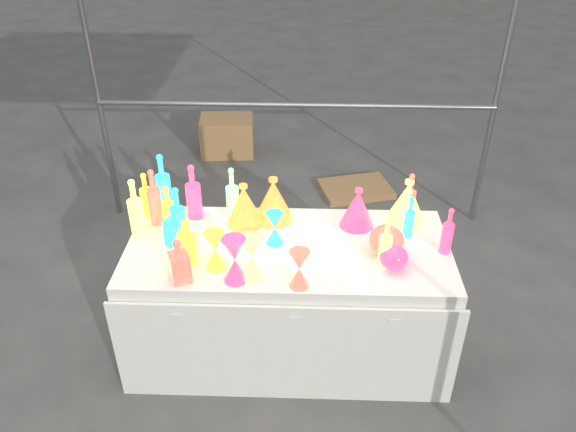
{
  "coord_description": "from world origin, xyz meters",
  "views": [
    {
      "loc": [
        0.09,
        -2.53,
        2.58
      ],
      "look_at": [
        0.0,
        0.0,
        0.95
      ],
      "focal_mm": 35.0,
      "sensor_mm": 36.0,
      "label": 1
    }
  ],
  "objects_px": {
    "hourglass_0": "(299,269)",
    "decanter_0": "(187,241)",
    "bottle_0": "(146,195)",
    "lampshade_0": "(244,204)",
    "cardboard_box_closed": "(227,136)",
    "display_table": "(288,299)"
  },
  "relations": [
    {
      "from": "display_table",
      "to": "bottle_0",
      "type": "xyz_separation_m",
      "value": [
        -0.85,
        0.3,
        0.52
      ]
    },
    {
      "from": "lampshade_0",
      "to": "hourglass_0",
      "type": "bearing_deg",
      "value": -80.39
    },
    {
      "from": "bottle_0",
      "to": "decanter_0",
      "type": "distance_m",
      "value": 0.55
    },
    {
      "from": "cardboard_box_closed",
      "to": "hourglass_0",
      "type": "relative_size",
      "value": 2.51
    },
    {
      "from": "hourglass_0",
      "to": "lampshade_0",
      "type": "height_order",
      "value": "lampshade_0"
    },
    {
      "from": "display_table",
      "to": "bottle_0",
      "type": "bearing_deg",
      "value": 160.31
    },
    {
      "from": "cardboard_box_closed",
      "to": "decanter_0",
      "type": "height_order",
      "value": "decanter_0"
    },
    {
      "from": "display_table",
      "to": "cardboard_box_closed",
      "type": "height_order",
      "value": "display_table"
    },
    {
      "from": "bottle_0",
      "to": "lampshade_0",
      "type": "xyz_separation_m",
      "value": [
        0.59,
        -0.07,
        -0.01
      ]
    },
    {
      "from": "display_table",
      "to": "decanter_0",
      "type": "bearing_deg",
      "value": -165.34
    },
    {
      "from": "decanter_0",
      "to": "lampshade_0",
      "type": "bearing_deg",
      "value": 54.95
    },
    {
      "from": "display_table",
      "to": "bottle_0",
      "type": "distance_m",
      "value": 1.04
    },
    {
      "from": "cardboard_box_closed",
      "to": "hourglass_0",
      "type": "xyz_separation_m",
      "value": [
        0.78,
        -3.01,
        0.66
      ]
    },
    {
      "from": "bottle_0",
      "to": "display_table",
      "type": "bearing_deg",
      "value": -19.69
    },
    {
      "from": "cardboard_box_closed",
      "to": "lampshade_0",
      "type": "height_order",
      "value": "lampshade_0"
    },
    {
      "from": "bottle_0",
      "to": "lampshade_0",
      "type": "height_order",
      "value": "bottle_0"
    },
    {
      "from": "hourglass_0",
      "to": "decanter_0",
      "type": "bearing_deg",
      "value": 162.34
    },
    {
      "from": "display_table",
      "to": "cardboard_box_closed",
      "type": "distance_m",
      "value": 2.78
    },
    {
      "from": "lampshade_0",
      "to": "display_table",
      "type": "bearing_deg",
      "value": -62.87
    },
    {
      "from": "display_table",
      "to": "lampshade_0",
      "type": "height_order",
      "value": "lampshade_0"
    },
    {
      "from": "lampshade_0",
      "to": "decanter_0",
      "type": "bearing_deg",
      "value": -145.76
    },
    {
      "from": "cardboard_box_closed",
      "to": "bottle_0",
      "type": "distance_m",
      "value": 2.48
    }
  ]
}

